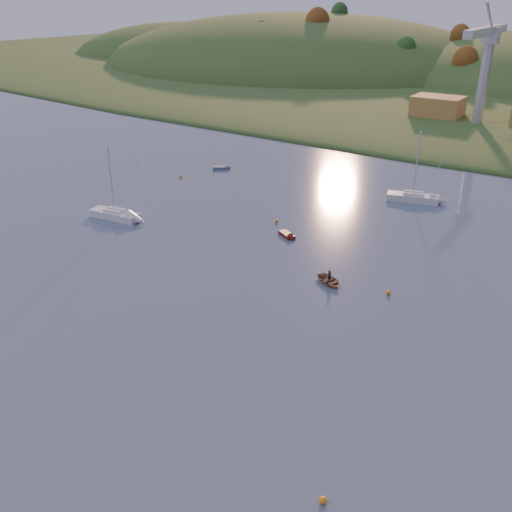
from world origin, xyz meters
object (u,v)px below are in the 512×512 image
Objects in this scene: sailboat_near at (115,214)px; canoe at (329,281)px; sailboat_far at (413,197)px; red_tender at (289,236)px; grey_dinghy at (224,168)px.

canoe is (34.25, -0.86, -0.33)m from sailboat_near.
sailboat_far is 24.36m from red_tender.
red_tender is at bearing 78.94° from canoe.
grey_dinghy is at bearing 79.84° from canoe.
canoe is at bearing -8.19° from sailboat_near.
sailboat_near reaches higher than red_tender.
red_tender is 0.98× the size of grey_dinghy.
canoe is (1.98, -31.45, -0.33)m from sailboat_far.
red_tender is (-10.25, 8.55, -0.14)m from canoe.
red_tender is at bearing 11.01° from sailboat_near.
grey_dinghy reaches higher than red_tender.
canoe is at bearing -102.04° from sailboat_far.
sailboat_far reaches higher than canoe.
sailboat_near is 44.47m from sailboat_far.
sailboat_far is at bearing 36.72° from sailboat_near.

